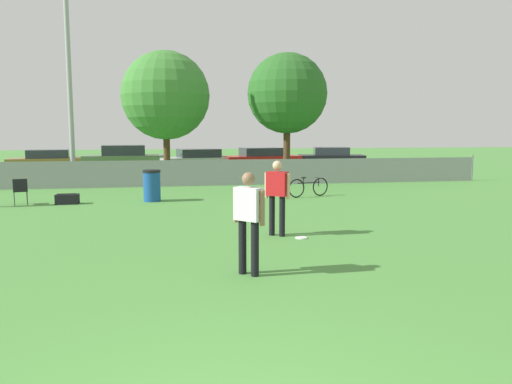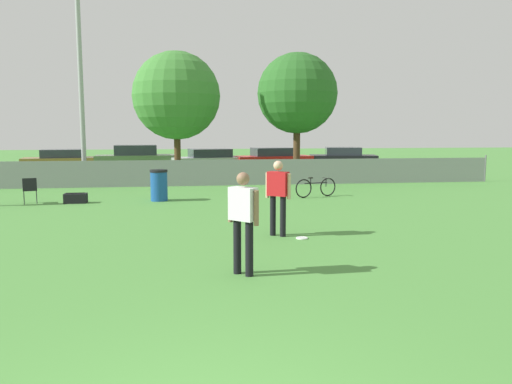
% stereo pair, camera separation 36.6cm
% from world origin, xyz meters
% --- Properties ---
extents(fence_backline, '(27.34, 0.07, 1.21)m').
position_xyz_m(fence_backline, '(0.00, 18.00, 0.55)').
color(fence_backline, gray).
rests_on(fence_backline, ground_plane).
extents(light_pole, '(0.90, 0.36, 9.22)m').
position_xyz_m(light_pole, '(-4.27, 18.93, 5.38)').
color(light_pole, '#9E9EA3').
rests_on(light_pole, ground_plane).
extents(tree_near_pole, '(4.27, 4.27, 6.15)m').
position_xyz_m(tree_near_pole, '(-0.37, 21.81, 4.00)').
color(tree_near_pole, '#4C331E').
rests_on(tree_near_pole, ground_plane).
extents(tree_far_right, '(3.72, 3.72, 5.90)m').
position_xyz_m(tree_far_right, '(5.20, 19.85, 4.03)').
color(tree_far_right, '#4C331E').
rests_on(tree_far_right, ground_plane).
extents(player_receiver_white, '(0.48, 0.48, 1.68)m').
position_xyz_m(player_receiver_white, '(0.92, 4.72, 0.99)').
color(player_receiver_white, black).
rests_on(player_receiver_white, ground_plane).
extents(player_defender_red, '(0.51, 0.45, 1.68)m').
position_xyz_m(player_defender_red, '(2.03, 7.61, 0.99)').
color(player_defender_red, black).
rests_on(player_defender_red, ground_plane).
extents(frisbee_disc, '(0.26, 0.26, 0.03)m').
position_xyz_m(frisbee_disc, '(2.49, 7.25, 0.01)').
color(frisbee_disc, white).
rests_on(frisbee_disc, ground_plane).
extents(folding_chair_sideline, '(0.52, 0.52, 0.84)m').
position_xyz_m(folding_chair_sideline, '(-4.92, 13.51, 0.50)').
color(folding_chair_sideline, '#333338').
rests_on(folding_chair_sideline, ground_plane).
extents(bicycle_sideline, '(1.60, 0.65, 0.71)m').
position_xyz_m(bicycle_sideline, '(4.56, 13.85, 0.34)').
color(bicycle_sideline, black).
rests_on(bicycle_sideline, ground_plane).
extents(trash_bin, '(0.58, 0.58, 1.04)m').
position_xyz_m(trash_bin, '(-0.87, 13.66, 0.52)').
color(trash_bin, '#194C99').
rests_on(trash_bin, ground_plane).
extents(gear_bag_sideline, '(0.70, 0.38, 0.34)m').
position_xyz_m(gear_bag_sideline, '(-3.52, 13.49, 0.16)').
color(gear_bag_sideline, black).
rests_on(gear_bag_sideline, ground_plane).
extents(parked_car_tan, '(4.35, 2.36, 1.29)m').
position_xyz_m(parked_car_tan, '(-6.79, 25.86, 0.65)').
color(parked_car_tan, black).
rests_on(parked_car_tan, ground_plane).
extents(parked_car_olive, '(4.56, 2.06, 1.51)m').
position_xyz_m(parked_car_olive, '(-2.78, 26.02, 0.72)').
color(parked_car_olive, black).
rests_on(parked_car_olive, ground_plane).
extents(parked_car_silver, '(4.59, 2.64, 1.29)m').
position_xyz_m(parked_car_silver, '(1.40, 25.39, 0.64)').
color(parked_car_silver, black).
rests_on(parked_car_silver, ground_plane).
extents(parked_car_red, '(4.72, 2.42, 1.33)m').
position_xyz_m(parked_car_red, '(5.10, 25.76, 0.66)').
color(parked_car_red, black).
rests_on(parked_car_red, ground_plane).
extents(parked_car_dark, '(4.22, 2.54, 1.33)m').
position_xyz_m(parked_car_dark, '(9.43, 25.95, 0.66)').
color(parked_car_dark, black).
rests_on(parked_car_dark, ground_plane).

